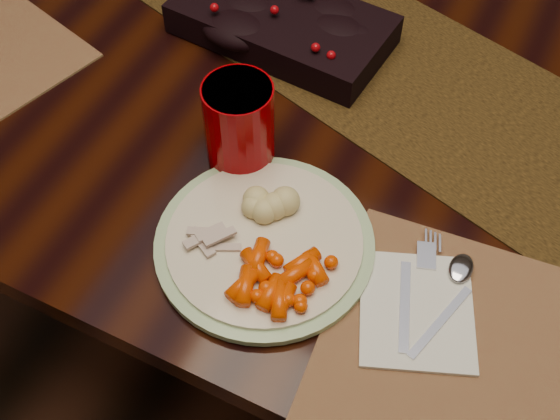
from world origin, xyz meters
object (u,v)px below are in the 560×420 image
at_px(baby_carrots, 282,273).
at_px(mashed_potatoes, 270,197).
at_px(dining_table, 359,240).
at_px(centerpiece, 282,20).
at_px(placemat_main, 506,365).
at_px(red_cup, 239,124).
at_px(napkin, 417,310).
at_px(dinner_plate, 264,242).
at_px(turkey_shreds, 209,240).

xyz_separation_m(baby_carrots, mashed_potatoes, (-0.06, 0.09, 0.01)).
height_order(dining_table, baby_carrots, baby_carrots).
relative_size(centerpiece, mashed_potatoes, 4.64).
distance_m(placemat_main, mashed_potatoes, 0.35).
bearing_deg(red_cup, napkin, -22.36).
height_order(mashed_potatoes, napkin, mashed_potatoes).
xyz_separation_m(dinner_plate, baby_carrots, (0.04, -0.04, 0.02)).
relative_size(dinner_plate, turkey_shreds, 3.66).
bearing_deg(dining_table, napkin, -62.22).
distance_m(dinner_plate, baby_carrots, 0.06).
bearing_deg(mashed_potatoes, napkin, -13.52).
height_order(mashed_potatoes, turkey_shreds, mashed_potatoes).
bearing_deg(red_cup, placemat_main, -19.05).
xyz_separation_m(placemat_main, baby_carrots, (-0.28, -0.02, 0.03)).
relative_size(placemat_main, mashed_potatoes, 5.78).
xyz_separation_m(centerpiece, dinner_plate, (0.16, -0.37, -0.03)).
bearing_deg(dinner_plate, turkey_shreds, -147.65).
bearing_deg(baby_carrots, napkin, 12.80).
distance_m(baby_carrots, napkin, 0.17).
relative_size(dinner_plate, baby_carrots, 2.42).
xyz_separation_m(turkey_shreds, napkin, (0.26, 0.03, -0.02)).
relative_size(mashed_potatoes, turkey_shreds, 0.95).
bearing_deg(red_cup, centerpiece, 103.39).
distance_m(turkey_shreds, red_cup, 0.17).
distance_m(mashed_potatoes, napkin, 0.23).
relative_size(baby_carrots, turkey_shreds, 1.51).
bearing_deg(baby_carrots, turkey_shreds, 177.85).
xyz_separation_m(baby_carrots, napkin, (0.16, 0.04, -0.02)).
distance_m(placemat_main, baby_carrots, 0.28).
relative_size(centerpiece, red_cup, 2.63).
distance_m(mashed_potatoes, turkey_shreds, 0.10).
bearing_deg(mashed_potatoes, centerpiece, 113.45).
height_order(dinner_plate, red_cup, red_cup).
relative_size(baby_carrots, mashed_potatoes, 1.58).
bearing_deg(placemat_main, baby_carrots, 178.78).
relative_size(placemat_main, red_cup, 3.28).
distance_m(dining_table, red_cup, 0.50).
bearing_deg(turkey_shreds, mashed_potatoes, 64.36).
bearing_deg(placemat_main, turkey_shreds, 177.25).
bearing_deg(placemat_main, centerpiece, 135.52).
bearing_deg(baby_carrots, dining_table, 90.82).
distance_m(dinner_plate, turkey_shreds, 0.07).
bearing_deg(turkey_shreds, dining_table, 74.38).
height_order(dining_table, dinner_plate, dinner_plate).
bearing_deg(centerpiece, turkey_shreds, -76.39).
height_order(centerpiece, mashed_potatoes, centerpiece).
height_order(dining_table, mashed_potatoes, mashed_potatoes).
relative_size(dining_table, dinner_plate, 6.43).
distance_m(napkin, red_cup, 0.33).
bearing_deg(centerpiece, napkin, -46.17).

